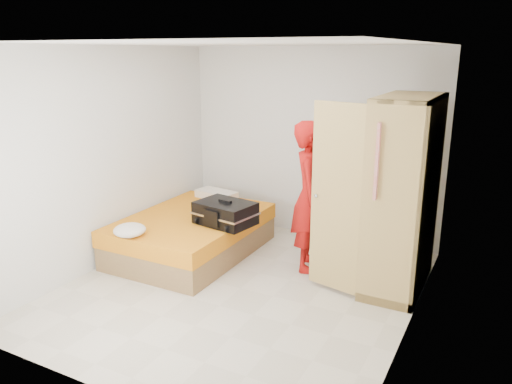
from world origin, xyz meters
The scene contains 7 objects.
room centered at (0.00, 0.00, 1.30)m, with size 4.00×4.02×2.60m.
bed centered at (-1.05, 0.59, 0.25)m, with size 1.42×2.02×0.50m.
wardrobe centered at (1.45, 0.86, 1.00)m, with size 1.16×1.20×2.10m.
person centered at (0.45, 0.89, 0.89)m, with size 0.65×0.43×1.78m, color #BA190B.
suitcase centered at (-0.52, 0.56, 0.63)m, with size 0.77×0.62×0.30m.
round_cushion centered at (-1.27, -0.31, 0.57)m, with size 0.37×0.37×0.14m, color white.
pillow centered at (-1.20, 1.44, 0.55)m, with size 0.58×0.30×0.11m, color white.
Camera 1 is at (2.48, -4.37, 2.54)m, focal length 35.00 mm.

